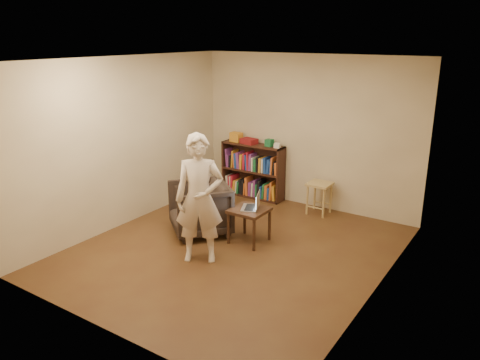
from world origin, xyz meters
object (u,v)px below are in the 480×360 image
Objects in this scene: stool at (320,189)px; laptop at (253,205)px; bookshelf at (253,174)px; person at (199,199)px; armchair at (200,208)px; side_table at (249,214)px.

stool is 1.60m from laptop.
person is at bearing -73.32° from bookshelf.
person is (0.56, -0.70, 0.47)m from armchair.
person is (0.77, -2.56, 0.42)m from bookshelf.
side_table is at bearing 48.32° from armchair.
bookshelf is at bearing 174.22° from stool.
bookshelf is 1.40m from stool.
person is at bearing -12.26° from armchair.
bookshelf is 2.00m from laptop.
bookshelf reaches higher than laptop.
bookshelf is at bearing -171.74° from laptop.
armchair is 1.68× the size of side_table.
stool is at bearing 43.53° from person.
armchair is at bearing -124.40° from stool.
side_table is (1.01, -1.73, -0.02)m from bookshelf.
person reaches higher than side_table.
person reaches higher than bookshelf.
armchair is at bearing -102.58° from laptop.
bookshelf is 1.87m from armchair.
armchair is 2.18× the size of laptop.
stool is 1.06× the size of side_table.
stool is at bearing 94.81° from armchair.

